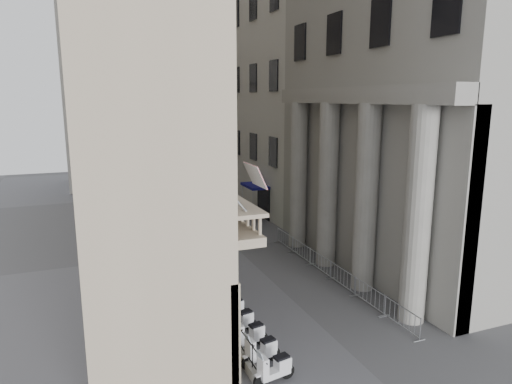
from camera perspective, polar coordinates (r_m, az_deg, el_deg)
far_building at (r=58.84m, az=-12.20°, el=15.97°), size 22.00×10.00×30.00m
iron_fence at (r=30.14m, az=-9.74°, el=-8.42°), size 0.30×28.00×1.40m
blue_awning at (r=39.76m, az=-0.12°, el=-3.32°), size 1.60×3.00×3.00m
flag at (r=18.90m, az=-0.11°, el=-21.12°), size 1.00×1.40×8.20m
scooter_0 at (r=18.10m, az=2.33°, el=-22.76°), size 1.48×0.80×1.50m
scooter_1 at (r=19.09m, az=0.67°, el=-20.74°), size 1.48×0.80×1.50m
scooter_2 at (r=20.12m, az=-0.79°, el=-18.91°), size 1.48×0.80×1.50m
scooter_3 at (r=21.18m, az=-2.07°, el=-17.26°), size 1.48×0.80×1.50m
scooter_4 at (r=22.26m, az=-3.21°, el=-15.75°), size 1.48×0.80×1.50m
scooter_5 at (r=23.36m, az=-4.23°, el=-14.38°), size 1.48×0.80×1.50m
scooter_6 at (r=24.48m, az=-5.15°, el=-13.13°), size 1.48×0.80×1.50m
scooter_7 at (r=25.61m, az=-5.98°, el=-11.99°), size 1.48×0.80×1.50m
scooter_8 at (r=26.76m, az=-6.73°, el=-10.94°), size 1.48×0.80×1.50m
scooter_9 at (r=27.93m, az=-7.41°, el=-9.98°), size 1.48×0.80×1.50m
scooter_10 at (r=29.10m, az=-8.04°, el=-9.10°), size 1.48×0.80×1.50m
scooter_11 at (r=30.28m, az=-8.61°, el=-8.28°), size 1.48×0.80×1.50m
scooter_12 at (r=31.47m, az=-9.14°, el=-7.52°), size 1.48×0.80×1.50m
scooter_13 at (r=32.67m, az=-9.63°, el=-6.82°), size 1.48×0.80×1.50m
scooter_14 at (r=33.88m, az=-10.08°, el=-6.17°), size 1.48×0.80×1.50m
barrier_0 at (r=22.53m, az=17.67°, el=-15.96°), size 0.60×2.40×1.10m
barrier_1 at (r=24.29m, az=13.88°, el=-13.64°), size 0.60×2.40×1.10m
barrier_2 at (r=26.18m, az=10.69°, el=-11.60°), size 0.60×2.40×1.10m
barrier_3 at (r=28.16m, az=7.97°, el=-9.81°), size 0.60×2.40×1.10m
barrier_4 at (r=30.22m, az=5.63°, el=-8.24°), size 0.60×2.40×1.10m
barrier_5 at (r=32.34m, az=3.62°, el=-6.87°), size 0.60×2.40×1.10m
security_tent at (r=40.03m, az=-11.60°, el=0.85°), size 4.32×4.32×3.51m
street_lamp at (r=30.19m, az=-9.79°, el=2.04°), size 2.73×1.20×8.83m
info_kiosk at (r=33.69m, az=-8.85°, el=-4.73°), size 0.42×0.82×1.66m
pedestrian_a at (r=35.40m, az=-3.86°, el=-3.88°), size 0.69×0.58×1.60m
pedestrian_b at (r=41.44m, az=-6.04°, el=-1.38°), size 1.00×0.81×1.96m
pedestrian_c at (r=44.38m, az=-9.70°, el=-0.72°), size 1.05×0.99×1.81m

